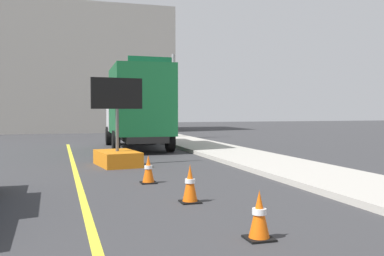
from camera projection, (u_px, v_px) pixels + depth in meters
name	position (u px, v px, depth m)	size (l,w,h in m)	color
arrow_board_trailer	(117.00, 150.00, 13.49)	(1.60, 1.94, 2.70)	orange
box_truck	(138.00, 106.00, 19.27)	(2.69, 6.62, 3.52)	black
highway_guide_sign	(160.00, 81.00, 25.60)	(2.79, 0.28, 5.00)	gray
far_building_block	(49.00, 70.00, 34.64)	(18.75, 7.27, 9.65)	gray
traffic_cone_mid_lane	(259.00, 215.00, 5.81)	(0.36, 0.36, 0.66)	black
traffic_cone_far_lane	(190.00, 184.00, 8.13)	(0.36, 0.36, 0.71)	black
traffic_cone_curbside	(148.00, 169.00, 10.27)	(0.36, 0.36, 0.67)	black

